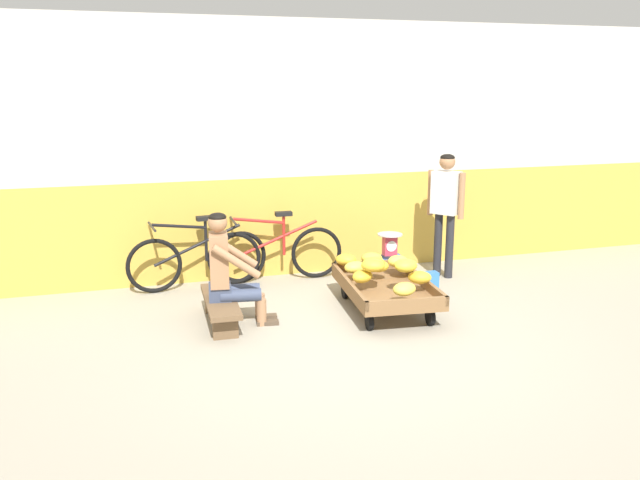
{
  "coord_description": "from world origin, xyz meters",
  "views": [
    {
      "loc": [
        -2.03,
        -5.3,
        2.36
      ],
      "look_at": [
        -0.03,
        1.19,
        0.75
      ],
      "focal_mm": 37.28,
      "sensor_mm": 36.0,
      "label": 1
    }
  ],
  "objects_px": {
    "bicycle_near_left": "(198,259)",
    "customer_adult": "(446,201)",
    "low_bench": "(221,305)",
    "shopping_bag": "(430,282)",
    "weighing_scale": "(390,245)",
    "plastic_crate": "(389,269)",
    "banana_cart": "(385,289)",
    "bicycle_far_left": "(276,253)",
    "vendor_seated": "(228,269)"
  },
  "relations": [
    {
      "from": "bicycle_far_left",
      "to": "customer_adult",
      "type": "distance_m",
      "value": 2.17
    },
    {
      "from": "bicycle_near_left",
      "to": "customer_adult",
      "type": "relative_size",
      "value": 1.08
    },
    {
      "from": "banana_cart",
      "to": "vendor_seated",
      "type": "distance_m",
      "value": 1.68
    },
    {
      "from": "shopping_bag",
      "to": "weighing_scale",
      "type": "bearing_deg",
      "value": 116.87
    },
    {
      "from": "low_bench",
      "to": "plastic_crate",
      "type": "relative_size",
      "value": 3.09
    },
    {
      "from": "vendor_seated",
      "to": "plastic_crate",
      "type": "distance_m",
      "value": 2.33
    },
    {
      "from": "plastic_crate",
      "to": "customer_adult",
      "type": "relative_size",
      "value": 0.24
    },
    {
      "from": "low_bench",
      "to": "bicycle_near_left",
      "type": "distance_m",
      "value": 1.31
    },
    {
      "from": "weighing_scale",
      "to": "bicycle_near_left",
      "type": "distance_m",
      "value": 2.29
    },
    {
      "from": "plastic_crate",
      "to": "vendor_seated",
      "type": "bearing_deg",
      "value": -156.99
    },
    {
      "from": "bicycle_near_left",
      "to": "shopping_bag",
      "type": "relative_size",
      "value": 6.91
    },
    {
      "from": "bicycle_near_left",
      "to": "bicycle_far_left",
      "type": "distance_m",
      "value": 0.94
    },
    {
      "from": "banana_cart",
      "to": "vendor_seated",
      "type": "relative_size",
      "value": 1.33
    },
    {
      "from": "weighing_scale",
      "to": "customer_adult",
      "type": "height_order",
      "value": "customer_adult"
    },
    {
      "from": "low_bench",
      "to": "customer_adult",
      "type": "xyz_separation_m",
      "value": [
        2.92,
        0.88,
        0.75
      ]
    },
    {
      "from": "vendor_seated",
      "to": "bicycle_near_left",
      "type": "height_order",
      "value": "vendor_seated"
    },
    {
      "from": "weighing_scale",
      "to": "bicycle_far_left",
      "type": "xyz_separation_m",
      "value": [
        -1.32,
        0.42,
        -0.1
      ]
    },
    {
      "from": "banana_cart",
      "to": "weighing_scale",
      "type": "distance_m",
      "value": 1.12
    },
    {
      "from": "vendor_seated",
      "to": "weighing_scale",
      "type": "height_order",
      "value": "vendor_seated"
    },
    {
      "from": "low_bench",
      "to": "vendor_seated",
      "type": "bearing_deg",
      "value": -7.61
    },
    {
      "from": "banana_cart",
      "to": "bicycle_near_left",
      "type": "bearing_deg",
      "value": 141.74
    },
    {
      "from": "low_bench",
      "to": "shopping_bag",
      "type": "height_order",
      "value": "low_bench"
    },
    {
      "from": "plastic_crate",
      "to": "shopping_bag",
      "type": "height_order",
      "value": "plastic_crate"
    },
    {
      "from": "banana_cart",
      "to": "shopping_bag",
      "type": "bearing_deg",
      "value": 31.06
    },
    {
      "from": "bicycle_near_left",
      "to": "low_bench",
      "type": "bearing_deg",
      "value": -87.41
    },
    {
      "from": "weighing_scale",
      "to": "vendor_seated",
      "type": "bearing_deg",
      "value": -157.01
    },
    {
      "from": "customer_adult",
      "to": "shopping_bag",
      "type": "distance_m",
      "value": 1.09
    },
    {
      "from": "bicycle_near_left",
      "to": "customer_adult",
      "type": "bearing_deg",
      "value": -8.07
    },
    {
      "from": "weighing_scale",
      "to": "shopping_bag",
      "type": "height_order",
      "value": "weighing_scale"
    },
    {
      "from": "bicycle_far_left",
      "to": "low_bench",
      "type": "bearing_deg",
      "value": -123.97
    },
    {
      "from": "bicycle_far_left",
      "to": "shopping_bag",
      "type": "height_order",
      "value": "bicycle_far_left"
    },
    {
      "from": "low_bench",
      "to": "plastic_crate",
      "type": "bearing_deg",
      "value": 21.93
    },
    {
      "from": "low_bench",
      "to": "customer_adult",
      "type": "height_order",
      "value": "customer_adult"
    },
    {
      "from": "vendor_seated",
      "to": "bicycle_near_left",
      "type": "distance_m",
      "value": 1.34
    },
    {
      "from": "weighing_scale",
      "to": "shopping_bag",
      "type": "distance_m",
      "value": 0.7
    },
    {
      "from": "bicycle_near_left",
      "to": "shopping_bag",
      "type": "height_order",
      "value": "bicycle_near_left"
    },
    {
      "from": "vendor_seated",
      "to": "plastic_crate",
      "type": "height_order",
      "value": "vendor_seated"
    },
    {
      "from": "banana_cart",
      "to": "weighing_scale",
      "type": "relative_size",
      "value": 5.05
    },
    {
      "from": "low_bench",
      "to": "bicycle_near_left",
      "type": "relative_size",
      "value": 0.67
    },
    {
      "from": "bicycle_far_left",
      "to": "customer_adult",
      "type": "relative_size",
      "value": 1.09
    },
    {
      "from": "banana_cart",
      "to": "shopping_bag",
      "type": "relative_size",
      "value": 6.31
    },
    {
      "from": "banana_cart",
      "to": "bicycle_near_left",
      "type": "distance_m",
      "value": 2.28
    },
    {
      "from": "bicycle_near_left",
      "to": "customer_adult",
      "type": "distance_m",
      "value": 3.06
    },
    {
      "from": "low_bench",
      "to": "weighing_scale",
      "type": "distance_m",
      "value": 2.38
    },
    {
      "from": "bicycle_far_left",
      "to": "customer_adult",
      "type": "bearing_deg",
      "value": -11.88
    },
    {
      "from": "low_bench",
      "to": "shopping_bag",
      "type": "relative_size",
      "value": 4.63
    },
    {
      "from": "low_bench",
      "to": "weighing_scale",
      "type": "relative_size",
      "value": 3.71
    },
    {
      "from": "banana_cart",
      "to": "customer_adult",
      "type": "bearing_deg",
      "value": 39.71
    },
    {
      "from": "banana_cart",
      "to": "bicycle_near_left",
      "type": "xyz_separation_m",
      "value": [
        -1.79,
        1.41,
        0.11
      ]
    },
    {
      "from": "customer_adult",
      "to": "bicycle_far_left",
      "type": "bearing_deg",
      "value": 168.12
    }
  ]
}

